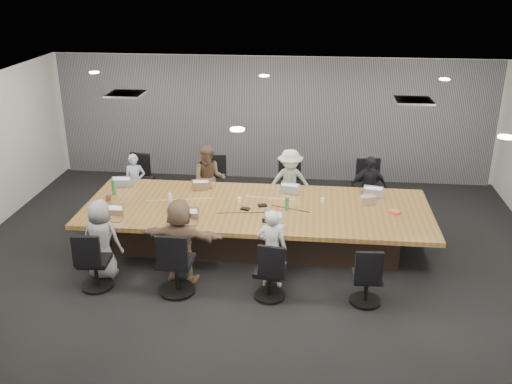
# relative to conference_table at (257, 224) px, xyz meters

# --- Properties ---
(floor) EXTENTS (10.00, 8.00, 0.00)m
(floor) POSITION_rel_conference_table_xyz_m (0.00, -0.50, -0.40)
(floor) COLOR black
(floor) RESTS_ON ground
(ceiling) EXTENTS (10.00, 8.00, 0.00)m
(ceiling) POSITION_rel_conference_table_xyz_m (0.00, -0.50, 2.40)
(ceiling) COLOR white
(ceiling) RESTS_ON wall_back
(wall_back) EXTENTS (10.00, 0.00, 2.80)m
(wall_back) POSITION_rel_conference_table_xyz_m (0.00, 3.50, 1.00)
(wall_back) COLOR beige
(wall_back) RESTS_ON ground
(wall_front) EXTENTS (10.00, 0.00, 2.80)m
(wall_front) POSITION_rel_conference_table_xyz_m (0.00, -4.50, 1.00)
(wall_front) COLOR beige
(wall_front) RESTS_ON ground
(curtain) EXTENTS (9.80, 0.04, 2.80)m
(curtain) POSITION_rel_conference_table_xyz_m (0.00, 3.42, 1.00)
(curtain) COLOR slate
(curtain) RESTS_ON ground
(conference_table) EXTENTS (6.00, 2.20, 0.74)m
(conference_table) POSITION_rel_conference_table_xyz_m (0.00, 0.00, 0.00)
(conference_table) COLOR #34261D
(conference_table) RESTS_ON ground
(chair_0) EXTENTS (0.63, 0.63, 0.80)m
(chair_0) POSITION_rel_conference_table_xyz_m (-2.60, 1.70, -0.00)
(chair_0) COLOR black
(chair_0) RESTS_ON ground
(chair_1) EXTENTS (0.63, 0.63, 0.81)m
(chair_1) POSITION_rel_conference_table_xyz_m (-1.08, 1.70, 0.01)
(chair_1) COLOR black
(chair_1) RESTS_ON ground
(chair_2) EXTENTS (0.66, 0.66, 0.86)m
(chair_2) POSITION_rel_conference_table_xyz_m (0.51, 1.70, 0.03)
(chair_2) COLOR black
(chair_2) RESTS_ON ground
(chair_3) EXTENTS (0.67, 0.67, 0.88)m
(chair_3) POSITION_rel_conference_table_xyz_m (2.02, 1.70, 0.04)
(chair_3) COLOR black
(chair_3) RESTS_ON ground
(chair_4) EXTENTS (0.55, 0.55, 0.77)m
(chair_4) POSITION_rel_conference_table_xyz_m (-2.31, -1.70, -0.02)
(chair_4) COLOR black
(chair_4) RESTS_ON ground
(chair_5) EXTENTS (0.61, 0.61, 0.88)m
(chair_5) POSITION_rel_conference_table_xyz_m (-1.04, -1.70, 0.04)
(chair_5) COLOR black
(chair_5) RESTS_ON ground
(chair_6) EXTENTS (0.57, 0.57, 0.74)m
(chair_6) POSITION_rel_conference_table_xyz_m (0.37, -1.70, -0.03)
(chair_6) COLOR black
(chair_6) RESTS_ON ground
(chair_7) EXTENTS (0.51, 0.51, 0.72)m
(chair_7) POSITION_rel_conference_table_xyz_m (1.79, -1.70, -0.04)
(chair_7) COLOR black
(chair_7) RESTS_ON ground
(person_0) EXTENTS (0.46, 0.33, 1.15)m
(person_0) POSITION_rel_conference_table_xyz_m (-2.60, 1.35, 0.17)
(person_0) COLOR #A8B8CE
(person_0) RESTS_ON ground
(laptop_0) EXTENTS (0.37, 0.28, 0.02)m
(laptop_0) POSITION_rel_conference_table_xyz_m (-2.60, 0.80, 0.35)
(laptop_0) COLOR #B2B2B7
(laptop_0) RESTS_ON conference_table
(person_1) EXTENTS (0.72, 0.59, 1.37)m
(person_1) POSITION_rel_conference_table_xyz_m (-1.08, 1.35, 0.29)
(person_1) COLOR brown
(person_1) RESTS_ON ground
(laptop_1) EXTENTS (0.35, 0.27, 0.02)m
(laptop_1) POSITION_rel_conference_table_xyz_m (-1.08, 0.80, 0.35)
(laptop_1) COLOR #8C6647
(laptop_1) RESTS_ON conference_table
(person_2) EXTENTS (0.95, 0.64, 1.36)m
(person_2) POSITION_rel_conference_table_xyz_m (0.51, 1.35, 0.28)
(person_2) COLOR #ACC4AB
(person_2) RESTS_ON ground
(laptop_2) EXTENTS (0.39, 0.30, 0.02)m
(laptop_2) POSITION_rel_conference_table_xyz_m (0.51, 0.80, 0.35)
(laptop_2) COLOR #B2B2B7
(laptop_2) RESTS_ON conference_table
(person_3) EXTENTS (0.80, 0.49, 1.28)m
(person_3) POSITION_rel_conference_table_xyz_m (2.02, 1.35, 0.24)
(person_3) COLOR black
(person_3) RESTS_ON ground
(laptop_3) EXTENTS (0.38, 0.29, 0.02)m
(laptop_3) POSITION_rel_conference_table_xyz_m (2.02, 0.80, 0.35)
(laptop_3) COLOR #B2B2B7
(laptop_3) RESTS_ON conference_table
(person_4) EXTENTS (0.68, 0.49, 1.31)m
(person_4) POSITION_rel_conference_table_xyz_m (-2.31, -1.35, 0.25)
(person_4) COLOR gray
(person_4) RESTS_ON ground
(laptop_4) EXTENTS (0.29, 0.20, 0.02)m
(laptop_4) POSITION_rel_conference_table_xyz_m (-2.31, -0.80, 0.35)
(laptop_4) COLOR #8C6647
(laptop_4) RESTS_ON conference_table
(person_5) EXTENTS (1.30, 0.48, 1.38)m
(person_5) POSITION_rel_conference_table_xyz_m (-1.04, -1.35, 0.29)
(person_5) COLOR #84674F
(person_5) RESTS_ON ground
(laptop_5) EXTENTS (0.30, 0.21, 0.02)m
(laptop_5) POSITION_rel_conference_table_xyz_m (-1.04, -0.80, 0.35)
(laptop_5) COLOR #8C6647
(laptop_5) RESTS_ON conference_table
(person_6) EXTENTS (0.49, 0.35, 1.28)m
(person_6) POSITION_rel_conference_table_xyz_m (0.37, -1.35, 0.24)
(person_6) COLOR silver
(person_6) RESTS_ON ground
(laptop_6) EXTENTS (0.34, 0.27, 0.02)m
(laptop_6) POSITION_rel_conference_table_xyz_m (0.37, -0.80, 0.35)
(laptop_6) COLOR #B2B2B7
(laptop_6) RESTS_ON conference_table
(bottle_green_left) EXTENTS (0.10, 0.10, 0.27)m
(bottle_green_left) POSITION_rel_conference_table_xyz_m (-2.65, 0.28, 0.47)
(bottle_green_left) COLOR #2C773E
(bottle_green_left) RESTS_ON conference_table
(bottle_green_right) EXTENTS (0.08, 0.08, 0.23)m
(bottle_green_right) POSITION_rel_conference_table_xyz_m (0.53, -0.10, 0.45)
(bottle_green_right) COLOR #2C773E
(bottle_green_right) RESTS_ON conference_table
(bottle_clear) EXTENTS (0.09, 0.09, 0.23)m
(bottle_clear) POSITION_rel_conference_table_xyz_m (-1.50, -0.12, 0.45)
(bottle_clear) COLOR silver
(bottle_clear) RESTS_ON conference_table
(cup_white_far) EXTENTS (0.10, 0.10, 0.10)m
(cup_white_far) POSITION_rel_conference_table_xyz_m (-0.32, 0.15, 0.39)
(cup_white_far) COLOR white
(cup_white_far) RESTS_ON conference_table
(cup_white_near) EXTENTS (0.08, 0.08, 0.09)m
(cup_white_near) POSITION_rel_conference_table_xyz_m (1.14, 0.27, 0.38)
(cup_white_near) COLOR white
(cup_white_near) RESTS_ON conference_table
(mug_brown) EXTENTS (0.12, 0.12, 0.11)m
(mug_brown) POSITION_rel_conference_table_xyz_m (-2.65, -0.03, 0.39)
(mug_brown) COLOR brown
(mug_brown) RESTS_ON conference_table
(mic_left) EXTENTS (0.17, 0.14, 0.03)m
(mic_left) POSITION_rel_conference_table_xyz_m (-0.18, -0.16, 0.35)
(mic_left) COLOR black
(mic_left) RESTS_ON conference_table
(mic_right) EXTENTS (0.17, 0.14, 0.03)m
(mic_right) POSITION_rel_conference_table_xyz_m (0.10, 0.02, 0.35)
(mic_right) COLOR black
(mic_right) RESTS_ON conference_table
(stapler) EXTENTS (0.18, 0.10, 0.07)m
(stapler) POSITION_rel_conference_table_xyz_m (0.24, -0.61, 0.37)
(stapler) COLOR black
(stapler) RESTS_ON conference_table
(canvas_bag) EXTENTS (0.30, 0.24, 0.14)m
(canvas_bag) POSITION_rel_conference_table_xyz_m (1.93, 0.33, 0.41)
(canvas_bag) COLOR tan
(canvas_bag) RESTS_ON conference_table
(snack_packet) EXTENTS (0.23, 0.22, 0.04)m
(snack_packet) POSITION_rel_conference_table_xyz_m (2.35, -0.05, 0.36)
(snack_packet) COLOR orange
(snack_packet) RESTS_ON conference_table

